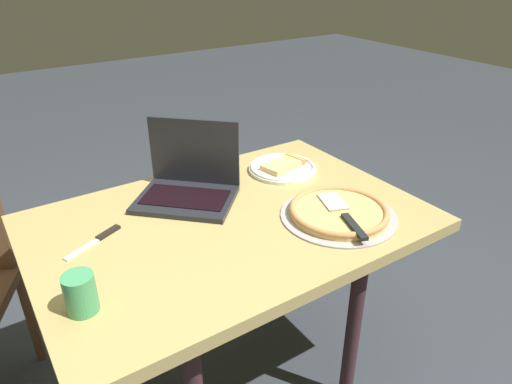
{
  "coord_description": "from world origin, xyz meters",
  "views": [
    {
      "loc": [
        0.64,
        1.11,
        1.51
      ],
      "look_at": [
        -0.07,
        0.05,
        0.84
      ],
      "focal_mm": 32.64,
      "sensor_mm": 36.0,
      "label": 1
    }
  ],
  "objects_px": {
    "pizza_tray": "(339,212)",
    "table_knife": "(99,239)",
    "dining_table": "(231,238)",
    "pizza_plate": "(283,167)",
    "laptop": "(189,183)",
    "drink_cup": "(80,293)"
  },
  "relations": [
    {
      "from": "pizza_tray",
      "to": "table_knife",
      "type": "bearing_deg",
      "value": -23.18
    },
    {
      "from": "dining_table",
      "to": "pizza_plate",
      "type": "height_order",
      "value": "pizza_plate"
    },
    {
      "from": "laptop",
      "to": "table_knife",
      "type": "bearing_deg",
      "value": 15.6
    },
    {
      "from": "pizza_plate",
      "to": "drink_cup",
      "type": "xyz_separation_m",
      "value": [
        0.86,
        0.37,
        0.04
      ]
    },
    {
      "from": "laptop",
      "to": "pizza_plate",
      "type": "xyz_separation_m",
      "value": [
        -0.4,
        0.01,
        -0.04
      ]
    },
    {
      "from": "laptop",
      "to": "pizza_plate",
      "type": "height_order",
      "value": "laptop"
    },
    {
      "from": "dining_table",
      "to": "drink_cup",
      "type": "distance_m",
      "value": 0.55
    },
    {
      "from": "dining_table",
      "to": "laptop",
      "type": "bearing_deg",
      "value": -78.05
    },
    {
      "from": "drink_cup",
      "to": "dining_table",
      "type": "bearing_deg",
      "value": -161.04
    },
    {
      "from": "laptop",
      "to": "pizza_tray",
      "type": "height_order",
      "value": "laptop"
    },
    {
      "from": "dining_table",
      "to": "pizza_plate",
      "type": "relative_size",
      "value": 4.67
    },
    {
      "from": "pizza_plate",
      "to": "laptop",
      "type": "bearing_deg",
      "value": -1.25
    },
    {
      "from": "table_knife",
      "to": "pizza_tray",
      "type": "bearing_deg",
      "value": 156.82
    },
    {
      "from": "pizza_plate",
      "to": "table_knife",
      "type": "xyz_separation_m",
      "value": [
        0.74,
        0.09,
        -0.01
      ]
    },
    {
      "from": "laptop",
      "to": "table_knife",
      "type": "height_order",
      "value": "laptop"
    },
    {
      "from": "drink_cup",
      "to": "pizza_plate",
      "type": "bearing_deg",
      "value": -156.81
    },
    {
      "from": "pizza_plate",
      "to": "table_knife",
      "type": "height_order",
      "value": "pizza_plate"
    },
    {
      "from": "pizza_tray",
      "to": "table_knife",
      "type": "relative_size",
      "value": 1.97
    },
    {
      "from": "dining_table",
      "to": "table_knife",
      "type": "relative_size",
      "value": 6.43
    },
    {
      "from": "dining_table",
      "to": "drink_cup",
      "type": "xyz_separation_m",
      "value": [
        0.51,
        0.18,
        0.13
      ]
    },
    {
      "from": "drink_cup",
      "to": "laptop",
      "type": "bearing_deg",
      "value": -140.96
    },
    {
      "from": "pizza_plate",
      "to": "drink_cup",
      "type": "distance_m",
      "value": 0.94
    }
  ]
}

